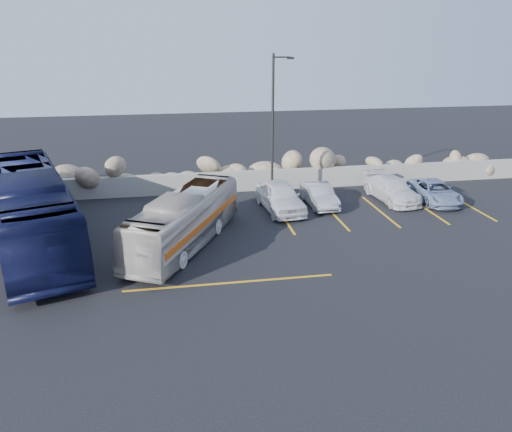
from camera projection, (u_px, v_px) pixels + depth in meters
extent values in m
plane|color=black|center=(257.00, 283.00, 18.88)|extent=(90.00, 90.00, 0.00)
cube|color=gray|center=(223.00, 182.00, 29.79)|extent=(60.00, 0.40, 1.20)
cube|color=gold|center=(184.00, 223.00, 24.96)|extent=(0.12, 5.00, 0.01)
cube|color=gold|center=(283.00, 217.00, 25.78)|extent=(0.12, 5.00, 0.01)
cube|color=gold|center=(333.00, 214.00, 26.21)|extent=(0.12, 5.00, 0.01)
cube|color=gold|center=(380.00, 211.00, 26.63)|extent=(0.12, 5.00, 0.01)
cube|color=gold|center=(425.00, 208.00, 27.04)|extent=(0.12, 5.00, 0.01)
cube|color=gold|center=(469.00, 206.00, 27.46)|extent=(0.12, 5.00, 0.01)
cube|color=gold|center=(230.00, 283.00, 18.90)|extent=(8.00, 0.12, 0.01)
cylinder|color=#2A2825|center=(273.00, 131.00, 26.72)|extent=(0.14, 0.14, 8.00)
cylinder|color=#2A2825|center=(282.00, 57.00, 25.50)|extent=(0.90, 0.08, 0.08)
cube|color=#2A2825|center=(291.00, 58.00, 25.59)|extent=(0.35, 0.18, 0.12)
imported|color=beige|center=(184.00, 220.00, 21.96)|extent=(5.62, 8.48, 2.37)
imported|color=#101235|center=(31.00, 210.00, 21.71)|extent=(6.50, 12.40, 3.38)
imported|color=white|center=(280.00, 196.00, 26.55)|extent=(2.24, 4.66, 1.53)
imported|color=#A4A5A9|center=(319.00, 195.00, 27.34)|extent=(1.35, 3.67, 1.20)
imported|color=white|center=(392.00, 189.00, 28.25)|extent=(2.19, 4.57, 1.29)
imported|color=#7E90B2|center=(435.00, 192.00, 28.05)|extent=(2.18, 4.26, 1.15)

